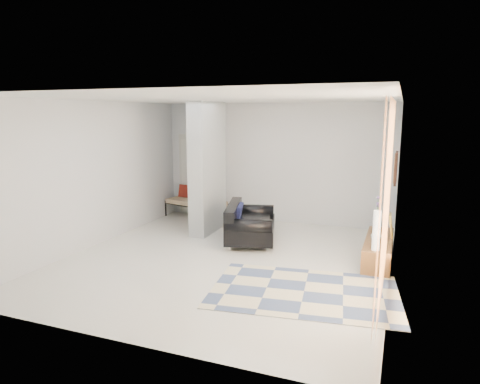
% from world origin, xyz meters
% --- Properties ---
extents(floor, '(6.00, 6.00, 0.00)m').
position_xyz_m(floor, '(0.00, 0.00, 0.00)').
color(floor, white).
rests_on(floor, ground).
extents(ceiling, '(6.00, 6.00, 0.00)m').
position_xyz_m(ceiling, '(0.00, 0.00, 2.80)').
color(ceiling, white).
rests_on(ceiling, wall_back).
extents(wall_back, '(6.00, 0.00, 6.00)m').
position_xyz_m(wall_back, '(0.00, 3.00, 1.40)').
color(wall_back, silver).
rests_on(wall_back, ground).
extents(wall_front, '(6.00, 0.00, 6.00)m').
position_xyz_m(wall_front, '(0.00, -3.00, 1.40)').
color(wall_front, silver).
rests_on(wall_front, ground).
extents(wall_left, '(0.00, 6.00, 6.00)m').
position_xyz_m(wall_left, '(-2.75, 0.00, 1.40)').
color(wall_left, silver).
rests_on(wall_left, ground).
extents(wall_right, '(0.00, 6.00, 6.00)m').
position_xyz_m(wall_right, '(2.75, 0.00, 1.40)').
color(wall_right, silver).
rests_on(wall_right, ground).
extents(partition_column, '(0.35, 1.20, 2.80)m').
position_xyz_m(partition_column, '(-1.10, 1.60, 1.40)').
color(partition_column, '#A1A7A8').
rests_on(partition_column, floor).
extents(hallway_door, '(0.85, 0.06, 2.04)m').
position_xyz_m(hallway_door, '(-2.10, 2.96, 1.02)').
color(hallway_door, beige).
rests_on(hallway_door, floor).
extents(curtain, '(0.00, 2.55, 2.55)m').
position_xyz_m(curtain, '(2.67, -1.15, 1.45)').
color(curtain, orange).
rests_on(curtain, wall_right).
extents(wall_art, '(0.04, 0.45, 0.55)m').
position_xyz_m(wall_art, '(2.72, 0.90, 1.65)').
color(wall_art, black).
rests_on(wall_art, wall_right).
extents(media_console, '(0.45, 1.68, 0.80)m').
position_xyz_m(media_console, '(2.52, 0.90, 0.21)').
color(media_console, brown).
rests_on(media_console, floor).
extents(loveseat, '(1.29, 1.75, 0.76)m').
position_xyz_m(loveseat, '(-0.02, 1.18, 0.36)').
color(loveseat, silver).
rests_on(loveseat, floor).
extents(daybed, '(1.63, 0.98, 0.77)m').
position_xyz_m(daybed, '(-1.92, 2.64, 0.43)').
color(daybed, black).
rests_on(daybed, floor).
extents(area_rug, '(2.87, 2.11, 0.01)m').
position_xyz_m(area_rug, '(1.60, -0.89, 0.01)').
color(area_rug, beige).
rests_on(area_rug, floor).
extents(cylinder_lamp, '(0.12, 0.12, 0.65)m').
position_xyz_m(cylinder_lamp, '(2.50, 0.21, 0.72)').
color(cylinder_lamp, beige).
rests_on(cylinder_lamp, media_console).
extents(bronze_figurine, '(0.14, 0.14, 0.25)m').
position_xyz_m(bronze_figurine, '(2.47, 1.48, 0.52)').
color(bronze_figurine, '#301F15').
rests_on(bronze_figurine, media_console).
extents(vase, '(0.20, 0.20, 0.19)m').
position_xyz_m(vase, '(2.47, 0.79, 0.49)').
color(vase, silver).
rests_on(vase, media_console).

